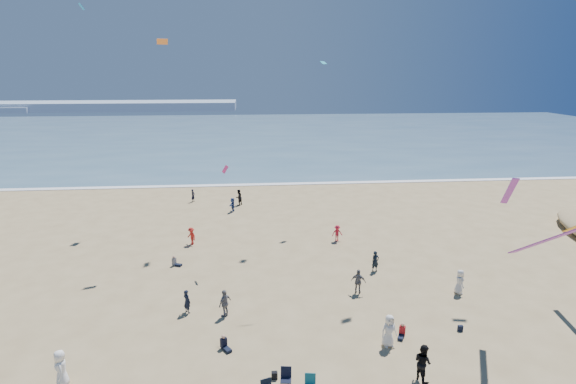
{
  "coord_description": "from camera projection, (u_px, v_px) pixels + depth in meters",
  "views": [
    {
      "loc": [
        0.09,
        -13.86,
        14.89
      ],
      "look_at": [
        2.0,
        8.0,
        8.95
      ],
      "focal_mm": 28.0,
      "sensor_mm": 36.0,
      "label": 1
    }
  ],
  "objects": [
    {
      "name": "navy_bag",
      "position": [
        460.0,
        328.0,
        26.54
      ],
      "size": [
        0.28,
        0.18,
        0.34
      ],
      "primitive_type": "cube",
      "color": "black",
      "rests_on": "ground"
    },
    {
      "name": "kites_aloft",
      "position": [
        403.0,
        89.0,
        27.49
      ],
      "size": [
        34.47,
        41.29,
        25.85
      ],
      "color": "purple",
      "rests_on": "ground"
    },
    {
      "name": "seated_group",
      "position": [
        319.0,
        346.0,
        24.43
      ],
      "size": [
        16.66,
        22.55,
        0.84
      ],
      "color": "white",
      "rests_on": "ground"
    },
    {
      "name": "ocean",
      "position": [
        249.0,
        134.0,
        108.56
      ],
      "size": [
        220.0,
        100.0,
        0.06
      ],
      "primitive_type": "cube",
      "color": "#476B84",
      "rests_on": "ground"
    },
    {
      "name": "surf_line",
      "position": [
        249.0,
        185.0,
        60.47
      ],
      "size": [
        220.0,
        1.2,
        0.08
      ],
      "primitive_type": "cube",
      "color": "white",
      "rests_on": "ground"
    },
    {
      "name": "black_backpack",
      "position": [
        274.0,
        375.0,
        22.4
      ],
      "size": [
        0.3,
        0.22,
        0.38
      ],
      "primitive_type": "cube",
      "color": "black",
      "rests_on": "ground"
    },
    {
      "name": "headland_far",
      "position": [
        94.0,
        106.0,
        175.24
      ],
      "size": [
        110.0,
        20.0,
        3.2
      ],
      "primitive_type": "cube",
      "color": "#7A8EA8",
      "rests_on": "ground"
    },
    {
      "name": "standing_flyers",
      "position": [
        300.0,
        273.0,
        32.23
      ],
      "size": [
        26.39,
        40.92,
        1.94
      ],
      "color": "black",
      "rests_on": "ground"
    }
  ]
}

